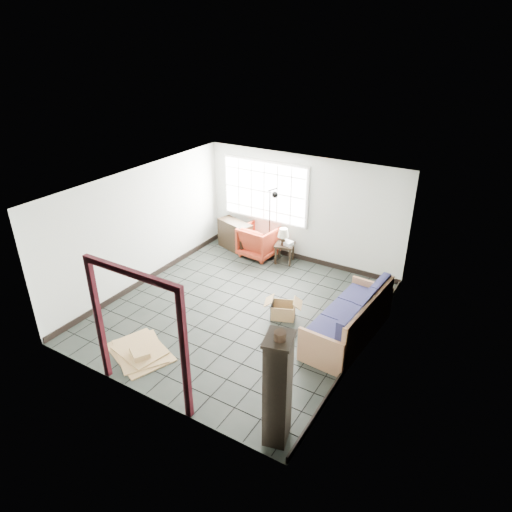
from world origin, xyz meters
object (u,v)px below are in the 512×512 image
Objects in this scene: armchair at (259,240)px; side_table at (285,247)px; futon_sofa at (352,322)px; tall_shelf at (278,389)px.

armchair reaches higher than side_table.
futon_sofa is at bearing -40.30° from side_table.
armchair is 1.62× the size of side_table.
tall_shelf is at bearing 128.57° from armchair.
side_table is at bearing 101.87° from tall_shelf.
tall_shelf is at bearing -87.25° from futon_sofa.
side_table is 0.31× the size of tall_shelf.
tall_shelf reaches higher than futon_sofa.
futon_sofa is at bearing 152.14° from armchair.
side_table is (-2.48, 2.10, 0.04)m from futon_sofa.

